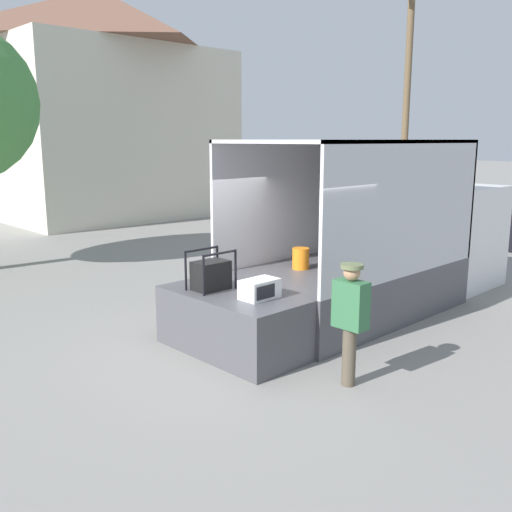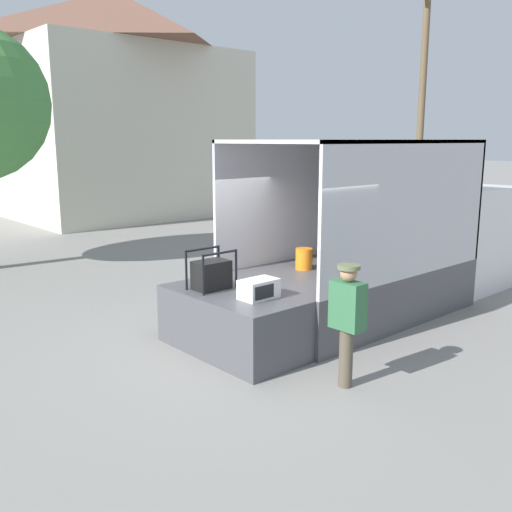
# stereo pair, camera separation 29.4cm
# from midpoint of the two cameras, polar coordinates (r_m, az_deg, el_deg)

# --- Properties ---
(ground_plane) EXTENTS (160.00, 160.00, 0.00)m
(ground_plane) POSITION_cam_midpoint_polar(r_m,az_deg,el_deg) (9.16, 1.47, -8.56)
(ground_plane) COLOR gray
(box_truck) EXTENTS (6.53, 2.42, 3.15)m
(box_truck) POSITION_cam_midpoint_polar(r_m,az_deg,el_deg) (11.70, 14.99, 0.24)
(box_truck) COLOR white
(box_truck) RESTS_ON ground
(tailgate_deck) EXTENTS (1.18, 2.30, 0.91)m
(tailgate_deck) POSITION_cam_midpoint_polar(r_m,az_deg,el_deg) (8.64, -1.40, -6.62)
(tailgate_deck) COLOR #4C4C51
(tailgate_deck) RESTS_ON ground
(microwave) EXTENTS (0.55, 0.37, 0.28)m
(microwave) POSITION_cam_midpoint_polar(r_m,az_deg,el_deg) (8.17, 1.31, -3.32)
(microwave) COLOR white
(microwave) RESTS_ON tailgate_deck
(portable_generator) EXTENTS (0.66, 0.47, 0.61)m
(portable_generator) POSITION_cam_midpoint_polar(r_m,az_deg,el_deg) (8.69, -3.42, -1.82)
(portable_generator) COLOR black
(portable_generator) RESTS_ON tailgate_deck
(worker_person) EXTENTS (0.29, 0.44, 1.62)m
(worker_person) POSITION_cam_midpoint_polar(r_m,az_deg,el_deg) (7.38, 10.26, -5.69)
(worker_person) COLOR brown
(worker_person) RESTS_ON ground
(house_backdrop) EXTENTS (9.23, 7.76, 9.10)m
(house_backdrop) POSITION_cam_midpoint_polar(r_m,az_deg,el_deg) (25.40, -13.20, 14.62)
(house_backdrop) COLOR beige
(house_backdrop) RESTS_ON ground
(utility_pole) EXTENTS (1.80, 0.28, 9.42)m
(utility_pole) POSITION_cam_midpoint_polar(r_m,az_deg,el_deg) (24.99, 16.61, 15.05)
(utility_pole) COLOR brown
(utility_pole) RESTS_ON ground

